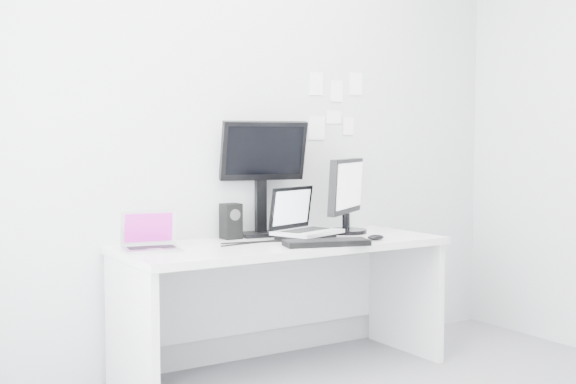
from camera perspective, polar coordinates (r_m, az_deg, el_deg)
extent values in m
plane|color=#B8BABD|center=(4.38, -2.80, 4.84)|extent=(3.60, 0.00, 3.60)
cube|color=silver|center=(4.18, -0.38, -8.70)|extent=(1.80, 0.70, 0.73)
cube|color=#BBBABF|center=(3.81, -10.22, -2.85)|extent=(0.31, 0.26, 0.21)
cube|color=black|center=(4.23, -4.32, -2.20)|extent=(0.13, 0.13, 0.20)
cube|color=silver|center=(4.20, 1.49, -1.55)|extent=(0.43, 0.38, 0.30)
cube|color=black|center=(4.33, -1.94, 1.13)|extent=(0.52, 0.27, 0.68)
cube|color=black|center=(4.48, 4.51, -0.20)|extent=(0.54, 0.47, 0.46)
cube|color=black|center=(3.97, 2.91, -3.82)|extent=(0.47, 0.28, 0.03)
ellipsoid|color=black|center=(4.20, 6.60, -3.40)|extent=(0.11, 0.08, 0.03)
cube|color=white|center=(4.63, 2.14, 8.15)|extent=(0.10, 0.00, 0.14)
cube|color=white|center=(4.71, 3.66, 7.58)|extent=(0.09, 0.00, 0.13)
cube|color=white|center=(4.80, 5.13, 8.10)|extent=(0.10, 0.00, 0.14)
cube|color=white|center=(4.69, 3.45, 5.64)|extent=(0.11, 0.00, 0.08)
cube|color=white|center=(4.62, 2.18, 4.83)|extent=(0.12, 0.00, 0.14)
cube|color=white|center=(4.76, 4.56, 4.97)|extent=(0.08, 0.00, 0.11)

